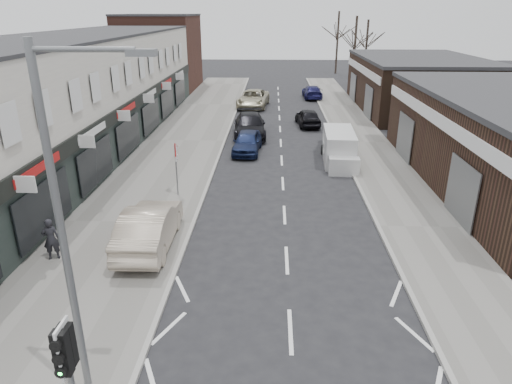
# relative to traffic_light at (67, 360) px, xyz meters

# --- Properties ---
(ground) EXTENTS (160.00, 160.00, 0.00)m
(ground) POSITION_rel_traffic_light_xyz_m (4.40, 2.02, -2.41)
(ground) COLOR black
(ground) RESTS_ON ground
(pavement_left) EXTENTS (5.50, 64.00, 0.12)m
(pavement_left) POSITION_rel_traffic_light_xyz_m (-2.35, 24.02, -2.35)
(pavement_left) COLOR slate
(pavement_left) RESTS_ON ground
(pavement_right) EXTENTS (3.50, 64.00, 0.12)m
(pavement_right) POSITION_rel_traffic_light_xyz_m (10.15, 24.02, -2.35)
(pavement_right) COLOR slate
(pavement_right) RESTS_ON ground
(shop_terrace_left) EXTENTS (8.00, 41.00, 7.10)m
(shop_terrace_left) POSITION_rel_traffic_light_xyz_m (-9.10, 21.52, 1.14)
(shop_terrace_left) COLOR silver
(shop_terrace_left) RESTS_ON ground
(brick_block_far) EXTENTS (8.00, 10.00, 8.00)m
(brick_block_far) POSITION_rel_traffic_light_xyz_m (-9.10, 47.02, 1.59)
(brick_block_far) COLOR #4C2920
(brick_block_far) RESTS_ON ground
(right_unit_far) EXTENTS (10.00, 16.00, 4.50)m
(right_unit_far) POSITION_rel_traffic_light_xyz_m (16.90, 36.02, -0.16)
(right_unit_far) COLOR #322116
(right_unit_far) RESTS_ON ground
(tree_far_a) EXTENTS (3.60, 3.60, 8.00)m
(tree_far_a) POSITION_rel_traffic_light_xyz_m (13.40, 50.02, -2.41)
(tree_far_a) COLOR #382D26
(tree_far_a) RESTS_ON ground
(tree_far_b) EXTENTS (3.60, 3.60, 7.50)m
(tree_far_b) POSITION_rel_traffic_light_xyz_m (15.90, 56.02, -2.41)
(tree_far_b) COLOR #382D26
(tree_far_b) RESTS_ON ground
(tree_far_c) EXTENTS (3.60, 3.60, 8.50)m
(tree_far_c) POSITION_rel_traffic_light_xyz_m (12.90, 62.02, -2.41)
(tree_far_c) COLOR #382D26
(tree_far_c) RESTS_ON ground
(traffic_light) EXTENTS (0.28, 0.60, 3.10)m
(traffic_light) POSITION_rel_traffic_light_xyz_m (0.00, 0.00, 0.00)
(traffic_light) COLOR slate
(traffic_light) RESTS_ON pavement_left
(street_lamp) EXTENTS (2.23, 0.22, 8.00)m
(street_lamp) POSITION_rel_traffic_light_xyz_m (-0.13, 1.22, 2.20)
(street_lamp) COLOR slate
(street_lamp) RESTS_ON pavement_left
(warning_sign) EXTENTS (0.12, 0.80, 2.70)m
(warning_sign) POSITION_rel_traffic_light_xyz_m (-0.76, 14.02, -0.21)
(warning_sign) COLOR slate
(warning_sign) RESTS_ON pavement_left
(white_van) EXTENTS (1.92, 4.94, 1.89)m
(white_van) POSITION_rel_traffic_light_xyz_m (7.80, 19.75, -1.52)
(white_van) COLOR silver
(white_van) RESTS_ON ground
(sedan_on_pavement) EXTENTS (1.79, 4.92, 1.61)m
(sedan_on_pavement) POSITION_rel_traffic_light_xyz_m (-0.80, 8.74, -1.49)
(sedan_on_pavement) COLOR #B8A893
(sedan_on_pavement) RESTS_ON pavement_left
(pedestrian) EXTENTS (0.66, 0.53, 1.58)m
(pedestrian) POSITION_rel_traffic_light_xyz_m (-4.08, 7.63, -1.51)
(pedestrian) COLOR black
(pedestrian) RESTS_ON pavement_left
(parked_car_left_a) EXTENTS (1.93, 4.21, 1.40)m
(parked_car_left_a) POSITION_rel_traffic_light_xyz_m (2.20, 21.63, -1.72)
(parked_car_left_a) COLOR #141E41
(parked_car_left_a) RESTS_ON ground
(parked_car_left_b) EXTENTS (2.57, 5.61, 1.59)m
(parked_car_left_b) POSITION_rel_traffic_light_xyz_m (2.16, 25.76, -1.62)
(parked_car_left_b) COLOR black
(parked_car_left_b) RESTS_ON ground
(parked_car_left_c) EXTENTS (3.15, 5.91, 1.58)m
(parked_car_left_c) POSITION_rel_traffic_light_xyz_m (1.94, 36.60, -1.62)
(parked_car_left_c) COLOR #A7A085
(parked_car_left_c) RESTS_ON ground
(parked_car_right_a) EXTENTS (2.00, 4.68, 1.50)m
(parked_car_right_a) POSITION_rel_traffic_light_xyz_m (7.90, 22.34, -1.67)
(parked_car_right_a) COLOR silver
(parked_car_right_a) RESTS_ON ground
(parked_car_right_b) EXTENTS (2.02, 4.17, 1.37)m
(parked_car_right_b) POSITION_rel_traffic_light_xyz_m (6.60, 29.15, -1.73)
(parked_car_right_b) COLOR black
(parked_car_right_b) RESTS_ON ground
(parked_car_right_c) EXTENTS (1.96, 4.54, 1.30)m
(parked_car_right_c) POSITION_rel_traffic_light_xyz_m (7.90, 41.54, -1.76)
(parked_car_right_c) COLOR #161647
(parked_car_right_c) RESTS_ON ground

